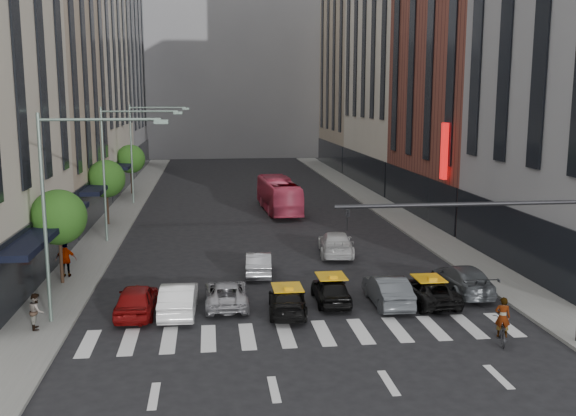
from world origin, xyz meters
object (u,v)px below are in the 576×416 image
object	(u,v)px
motorcycle	(502,331)
pedestrian_far	(66,260)
streetlamp_far	(142,140)
pedestrian_near	(36,311)
car_red	(137,300)
bus	(279,195)
taxi_center	(331,290)
car_white_front	(179,298)
streetlamp_near	(66,190)
taxi_left	(287,301)
streetlamp_mid	(118,156)

from	to	relation	value
motorcycle	pedestrian_far	size ratio (longest dim) A/B	0.97
streetlamp_far	pedestrian_near	world-z (taller)	streetlamp_far
car_red	pedestrian_near	size ratio (longest dim) A/B	2.76
streetlamp_far	bus	world-z (taller)	streetlamp_far
bus	motorcycle	bearing A→B (deg)	97.29
car_red	taxi_center	distance (m)	9.08
car_white_front	bus	bearing A→B (deg)	-103.94
streetlamp_near	pedestrian_near	bearing A→B (deg)	-145.64
streetlamp_far	car_red	xyz separation A→B (m)	(2.64, -31.22, -5.18)
streetlamp_far	pedestrian_far	world-z (taller)	streetlamp_far
pedestrian_near	taxi_left	bearing A→B (deg)	-98.25
car_white_front	taxi_left	xyz separation A→B (m)	(4.92, -0.55, -0.12)
bus	pedestrian_near	bearing A→B (deg)	61.28
taxi_left	streetlamp_mid	bearing A→B (deg)	-54.21
taxi_center	streetlamp_mid	bearing A→B (deg)	-50.25
pedestrian_near	pedestrian_far	size ratio (longest dim) A/B	0.81
bus	pedestrian_far	xyz separation A→B (m)	(-13.73, -19.46, -0.34)
taxi_left	motorcycle	distance (m)	9.34
taxi_center	pedestrian_near	world-z (taller)	pedestrian_near
streetlamp_near	pedestrian_far	bearing A→B (deg)	103.87
bus	pedestrian_far	bearing A→B (deg)	51.84
streetlamp_near	taxi_center	xyz separation A→B (m)	(11.70, 1.33, -5.24)
car_white_front	car_red	bearing A→B (deg)	-0.54
pedestrian_far	taxi_left	bearing A→B (deg)	150.04
streetlamp_mid	streetlamp_far	distance (m)	16.00
streetlamp_far	taxi_left	distance (m)	33.65
car_red	motorcycle	bearing A→B (deg)	162.89
motorcycle	taxi_left	bearing A→B (deg)	-10.36
car_white_front	taxi_left	size ratio (longest dim) A/B	1.06
bus	motorcycle	world-z (taller)	bus
bus	car_red	bearing A→B (deg)	67.20
streetlamp_far	pedestrian_far	distance (m)	25.38
streetlamp_mid	bus	distance (m)	16.60
car_red	pedestrian_far	bearing A→B (deg)	-53.11
car_white_front	taxi_left	world-z (taller)	car_white_front
bus	taxi_center	bearing A→B (deg)	86.45
bus	taxi_left	bearing A→B (deg)	81.60
car_white_front	taxi_center	bearing A→B (deg)	-172.84
taxi_center	pedestrian_far	xyz separation A→B (m)	(-13.47, 5.81, 0.44)
streetlamp_near	bus	bearing A→B (deg)	65.79
bus	pedestrian_near	world-z (taller)	bus
streetlamp_mid	taxi_left	bearing A→B (deg)	-59.23
streetlamp_mid	bus	size ratio (longest dim) A/B	0.87
streetlamp_far	taxi_center	world-z (taller)	streetlamp_far
car_red	taxi_center	world-z (taller)	car_red
car_white_front	motorcycle	distance (m)	14.04
streetlamp_far	pedestrian_far	bearing A→B (deg)	-94.06
taxi_left	streetlamp_far	bearing A→B (deg)	-68.47
taxi_left	motorcycle	world-z (taller)	taxi_left
streetlamp_far	taxi_left	bearing A→B (deg)	-73.49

